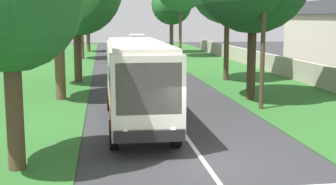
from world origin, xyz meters
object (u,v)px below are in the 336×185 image
Objects in this scene: trailing_car_1 at (116,61)px; roadside_tree_right_3 at (170,6)px; coach_bus at (137,77)px; roadside_tree_left_1 at (4,2)px; trailing_car_2 at (115,56)px; utility_pole at (263,30)px; trailing_car_0 at (166,68)px; trailing_car_3 at (144,52)px; trailing_minibus_0 at (137,42)px; roadside_tree_left_0 at (87,13)px.

trailing_car_1 is 0.45× the size of roadside_tree_right_3.
coach_bus is 1.47× the size of roadside_tree_left_1.
roadside_tree_right_3 reaches higher than trailing_car_1.
utility_pole is at bearing -166.52° from trailing_car_2.
utility_pole reaches higher than roadside_tree_left_1.
utility_pole is (-41.76, 1.20, -2.36)m from roadside_tree_right_3.
coach_bus is 7.50m from utility_pole.
trailing_car_0 is 0.45× the size of roadside_tree_right_3.
utility_pole reaches higher than trailing_car_3.
trailing_car_2 is at bearing 148.47° from roadside_tree_right_3.
trailing_car_0 is 27.66m from trailing_minibus_0.
utility_pole is (2.63, -6.72, 2.03)m from coach_bus.
coach_bus is 2.60× the size of trailing_car_3.
utility_pole is at bearing -52.37° from roadside_tree_left_1.
utility_pole is at bearing -175.50° from trailing_minibus_0.
trailing_car_3 is 13.17m from roadside_tree_left_0.
trailing_car_0 is 0.57× the size of roadside_tree_left_1.
utility_pole reaches higher than roadside_tree_left_0.
roadside_tree_left_1 is at bearing 143.59° from coach_bus.
roadside_tree_right_3 is (50.31, -12.29, 1.31)m from roadside_tree_left_1.
roadside_tree_right_3 reaches higher than utility_pole.
trailing_minibus_0 is (21.08, -3.54, 0.88)m from trailing_car_1.
roadside_tree_left_1 is (-37.17, 4.23, 4.55)m from trailing_car_2.
coach_bus is 1.86× the size of trailing_minibus_0.
trailing_minibus_0 is 0.76× the size of roadside_tree_left_0.
trailing_car_3 is at bearing -10.40° from roadside_tree_left_1.
roadside_tree_left_0 reaches higher than roadside_tree_left_1.
trailing_minibus_0 is 8.25m from roadside_tree_left_0.
roadside_tree_right_3 is at bearing -32.89° from trailing_car_3.
roadside_tree_left_0 is at bearing 13.88° from trailing_car_0.
trailing_car_0 is at bearing 11.09° from utility_pole.
coach_bus is at bearing 169.87° from roadside_tree_right_3.
trailing_minibus_0 reaches higher than trailing_car_0.
trailing_minibus_0 is (7.84, 0.32, 0.88)m from trailing_car_3.
roadside_tree_left_0 is at bearing -0.80° from roadside_tree_left_1.
trailing_car_1 is 0.55× the size of roadside_tree_left_0.
trailing_car_3 is at bearing -30.12° from trailing_car_2.
trailing_car_3 is (6.54, -3.80, 0.00)m from trailing_car_2.
coach_bus is 1.40× the size of utility_pole.
trailing_minibus_0 is at bearing 2.36° from trailing_car_3.
trailing_car_2 is at bearing 149.88° from trailing_car_3.
trailing_car_0 is 0.54× the size of utility_pole.
roadside_tree_left_1 reaches higher than trailing_minibus_0.
trailing_car_0 is at bearing -163.80° from trailing_car_2.
roadside_tree_right_3 is (-3.26, -11.54, 1.02)m from roadside_tree_left_0.
roadside_tree_left_1 is at bearing 169.60° from trailing_car_3.
trailing_car_1 is at bearing 0.47° from coach_bus.
roadside_tree_left_1 is at bearing 127.63° from utility_pole.
utility_pole is at bearing 178.35° from roadside_tree_right_3.
roadside_tree_right_3 is at bearing -9.07° from trailing_car_0.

